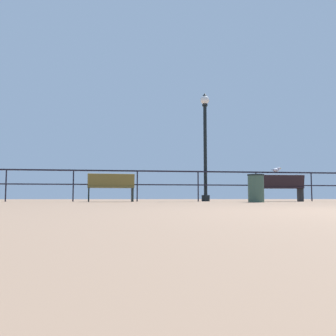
{
  "coord_description": "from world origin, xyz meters",
  "views": [
    {
      "loc": [
        -2.78,
        -2.51,
        0.13
      ],
      "look_at": [
        -1.13,
        9.04,
        1.11
      ],
      "focal_mm": 37.73,
      "sensor_mm": 36.0,
      "label": 1
    }
  ],
  "objects_px": {
    "bench_near_left": "(111,186)",
    "lamppost_center": "(205,140)",
    "bench_near_right": "(279,187)",
    "seagull_on_rail": "(276,170)",
    "trash_bin": "(256,188)"
  },
  "relations": [
    {
      "from": "bench_near_left",
      "to": "lamppost_center",
      "type": "height_order",
      "value": "lamppost_center"
    },
    {
      "from": "bench_near_left",
      "to": "bench_near_right",
      "type": "relative_size",
      "value": 0.9
    },
    {
      "from": "bench_near_right",
      "to": "seagull_on_rail",
      "type": "height_order",
      "value": "seagull_on_rail"
    },
    {
      "from": "bench_near_right",
      "to": "lamppost_center",
      "type": "bearing_deg",
      "value": 157.6
    },
    {
      "from": "bench_near_left",
      "to": "lamppost_center",
      "type": "distance_m",
      "value": 3.83
    },
    {
      "from": "lamppost_center",
      "to": "seagull_on_rail",
      "type": "relative_size",
      "value": 10.37
    },
    {
      "from": "bench_near_left",
      "to": "seagull_on_rail",
      "type": "distance_m",
      "value": 5.98
    },
    {
      "from": "bench_near_left",
      "to": "lamppost_center",
      "type": "relative_size",
      "value": 0.38
    },
    {
      "from": "bench_near_left",
      "to": "seagull_on_rail",
      "type": "relative_size",
      "value": 3.91
    },
    {
      "from": "lamppost_center",
      "to": "trash_bin",
      "type": "xyz_separation_m",
      "value": [
        0.68,
        -2.95,
        -1.79
      ]
    },
    {
      "from": "bench_near_left",
      "to": "seagull_on_rail",
      "type": "height_order",
      "value": "seagull_on_rail"
    },
    {
      "from": "bench_near_left",
      "to": "trash_bin",
      "type": "bearing_deg",
      "value": -26.56
    },
    {
      "from": "seagull_on_rail",
      "to": "trash_bin",
      "type": "distance_m",
      "value": 3.42
    },
    {
      "from": "trash_bin",
      "to": "lamppost_center",
      "type": "bearing_deg",
      "value": 103.05
    },
    {
      "from": "seagull_on_rail",
      "to": "trash_bin",
      "type": "height_order",
      "value": "seagull_on_rail"
    }
  ]
}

